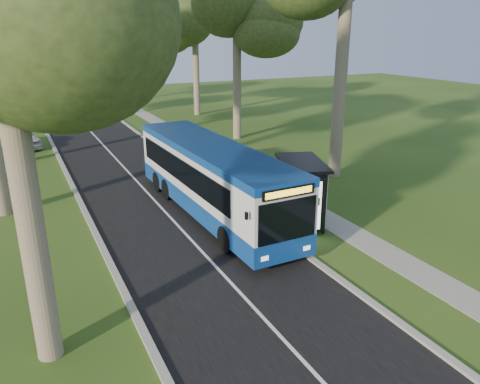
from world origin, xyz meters
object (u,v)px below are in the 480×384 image
object	(u,v)px
bus_shelter	(310,182)
litter_bin	(270,201)
car_white	(18,137)
car_silver	(11,111)
bus_stop_sign	(308,218)
bus	(212,179)

from	to	relation	value
bus_shelter	litter_bin	bearing A→B (deg)	127.50
car_white	car_silver	xyz separation A→B (m)	(-0.17, 13.45, -0.00)
bus_shelter	bus_stop_sign	bearing A→B (deg)	-106.43
car_white	car_silver	size ratio (longest dim) A/B	0.97
bus	car_white	distance (m)	20.26
bus	litter_bin	size ratio (longest dim) A/B	12.50
bus_stop_sign	car_white	world-z (taller)	bus_stop_sign
litter_bin	car_silver	xyz separation A→B (m)	(-10.59, 33.01, 0.28)
bus	bus_stop_sign	distance (m)	5.58
litter_bin	car_silver	distance (m)	34.67
bus_stop_sign	bus_shelter	size ratio (longest dim) A/B	0.60
bus	car_silver	distance (m)	33.11
litter_bin	car_silver	bearing A→B (deg)	107.78
bus	car_silver	size ratio (longest dim) A/B	2.63
bus	car_white	size ratio (longest dim) A/B	2.71
bus	bus_shelter	xyz separation A→B (m)	(3.37, -3.08, 0.29)
car_silver	bus_shelter	bearing A→B (deg)	-88.51
bus_shelter	litter_bin	xyz separation A→B (m)	(-0.73, 2.20, -1.52)
car_silver	litter_bin	bearing A→B (deg)	-88.55
bus_shelter	car_silver	world-z (taller)	bus_shelter
bus	bus_shelter	bearing A→B (deg)	-44.09
car_white	bus	bearing A→B (deg)	-88.08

